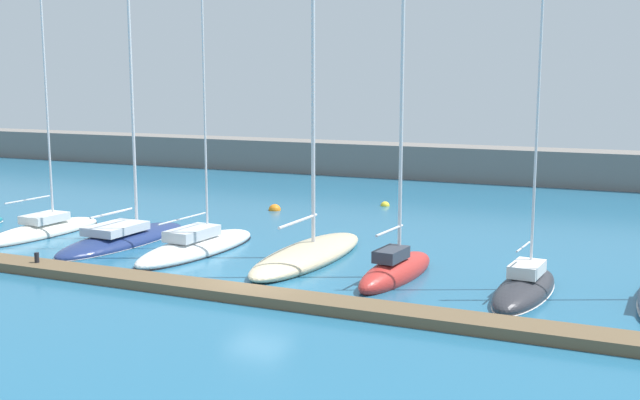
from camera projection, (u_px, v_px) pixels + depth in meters
The scene contains 12 objects.
ground_plane at pixel (258, 288), 30.29m from camera, with size 123.59×123.59×0.00m, color #236084.
dock_pier at pixel (238, 293), 28.87m from camera, with size 47.22×1.50×0.39m, color brown.
breakwater_seawall at pixel (465, 163), 62.27m from camera, with size 111.23×3.68×2.75m, color slate.
sailboat_ivory_second at pixel (42, 231), 40.52m from camera, with size 2.45×8.06×13.70m.
sailboat_navy_third at pixel (123, 238), 38.65m from camera, with size 3.15×9.28×14.67m.
sailboat_white_fourth at pixel (197, 246), 36.53m from camera, with size 3.08×8.76×17.10m.
sailboat_sand_fifth at pixel (309, 252), 34.90m from camera, with size 3.02×9.91×17.38m.
sailboat_red_sixth at pixel (396, 268), 31.63m from camera, with size 2.22×6.45×14.51m.
sailboat_charcoal_seventh at pixel (525, 288), 29.27m from camera, with size 2.40×6.50×13.38m.
mooring_buoy_yellow at pixel (385, 206), 49.74m from camera, with size 0.60×0.60×0.60m, color yellow.
mooring_buoy_orange at pixel (275, 210), 48.09m from camera, with size 0.79×0.79×0.79m, color orange.
dock_bollard at pixel (37, 258), 32.78m from camera, with size 0.20×0.20×0.44m, color black.
Camera 1 is at (14.12, -25.85, 8.25)m, focal length 42.71 mm.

